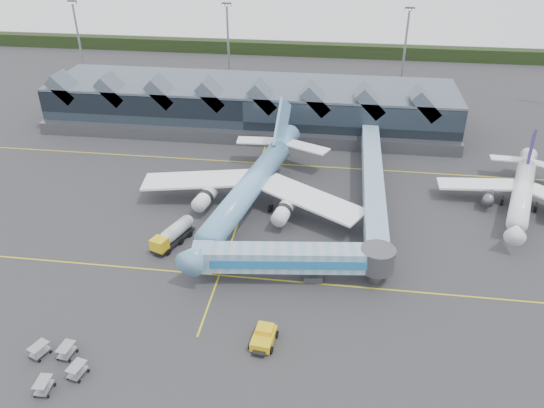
# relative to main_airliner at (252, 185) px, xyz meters

# --- Properties ---
(ground) EXTENTS (260.00, 260.00, 0.00)m
(ground) POSITION_rel_main_airliner_xyz_m (-1.41, -10.94, -4.26)
(ground) COLOR #2A2A2D
(ground) RESTS_ON ground
(taxi_stripes) EXTENTS (120.00, 60.00, 0.01)m
(taxi_stripes) POSITION_rel_main_airliner_xyz_m (-1.41, -0.94, -4.25)
(taxi_stripes) COLOR gold
(taxi_stripes) RESTS_ON ground
(tree_line_far) EXTENTS (260.00, 4.00, 4.00)m
(tree_line_far) POSITION_rel_main_airliner_xyz_m (-1.41, 99.06, -2.26)
(tree_line_far) COLOR black
(tree_line_far) RESTS_ON ground
(terminal) EXTENTS (90.00, 22.25, 12.52)m
(terminal) POSITION_rel_main_airliner_xyz_m (-6.48, 36.41, 0.62)
(terminal) COLOR black
(terminal) RESTS_ON ground
(light_masts) EXTENTS (132.40, 42.56, 22.45)m
(light_masts) POSITION_rel_main_airliner_xyz_m (19.59, 51.86, 8.23)
(light_masts) COLOR gray
(light_masts) RESTS_ON ground
(main_airliner) EXTENTS (38.55, 44.91, 14.49)m
(main_airliner) POSITION_rel_main_airliner_xyz_m (0.00, 0.00, 0.00)
(main_airliner) COLOR #66ACCF
(main_airliner) RESTS_ON ground
(regional_jet) EXTENTS (26.45, 29.62, 10.41)m
(regional_jet) POSITION_rel_main_airliner_xyz_m (44.63, 6.02, -0.96)
(regional_jet) COLOR white
(regional_jet) RESTS_ON ground
(jet_bridge) EXTENTS (27.23, 6.98, 5.27)m
(jet_bridge) POSITION_rel_main_airliner_xyz_m (10.28, -18.22, -0.83)
(jet_bridge) COLOR #6D9EB7
(jet_bridge) RESTS_ON ground
(fuel_truck) EXTENTS (4.90, 8.69, 2.95)m
(fuel_truck) POSITION_rel_main_airliner_xyz_m (-9.90, -12.04, -2.61)
(fuel_truck) COLOR black
(fuel_truck) RESTS_ON ground
(pushback_tug) EXTENTS (3.19, 4.63, 1.95)m
(pushback_tug) POSITION_rel_main_airliner_xyz_m (6.63, -30.76, -3.38)
(pushback_tug) COLOR gold
(pushback_tug) RESTS_ON ground
(baggage_carts) EXTENTS (7.65, 7.35, 1.53)m
(baggage_carts) POSITION_rel_main_airliner_xyz_m (-15.48, -37.86, -3.40)
(baggage_carts) COLOR #979A9F
(baggage_carts) RESTS_ON ground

